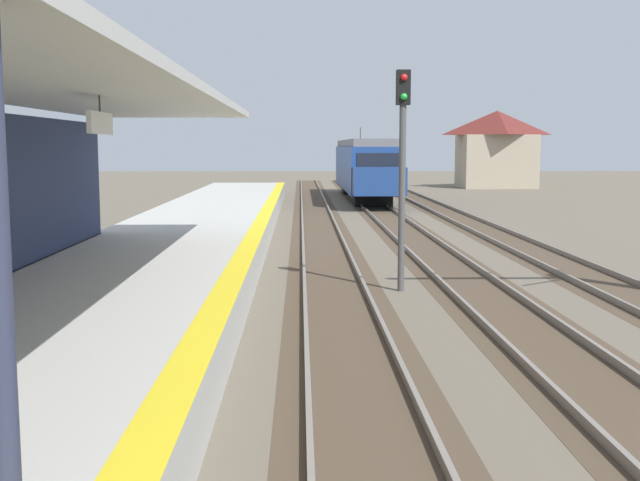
{
  "coord_description": "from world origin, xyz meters",
  "views": [
    {
      "loc": [
        1.08,
        0.66,
        3.44
      ],
      "look_at": [
        1.36,
        11.77,
        2.1
      ],
      "focal_mm": 43.91,
      "sensor_mm": 36.0,
      "label": 1
    }
  ],
  "objects": [
    {
      "name": "station_platform",
      "position": [
        -2.5,
        16.0,
        0.45
      ],
      "size": [
        5.0,
        80.0,
        0.91
      ],
      "color": "#B7B5AD",
      "rests_on": "ground"
    },
    {
      "name": "track_pair_nearest_platform",
      "position": [
        1.9,
        20.0,
        0.05
      ],
      "size": [
        2.34,
        120.0,
        0.16
      ],
      "color": "#4C3D2D",
      "rests_on": "ground"
    },
    {
      "name": "track_pair_middle",
      "position": [
        5.3,
        20.0,
        0.05
      ],
      "size": [
        2.34,
        120.0,
        0.16
      ],
      "color": "#4C3D2D",
      "rests_on": "ground"
    },
    {
      "name": "track_pair_far_side",
      "position": [
        8.7,
        20.0,
        0.05
      ],
      "size": [
        2.34,
        120.0,
        0.16
      ],
      "color": "#4C3D2D",
      "rests_on": "ground"
    },
    {
      "name": "approaching_train",
      "position": [
        5.3,
        51.59,
        2.18
      ],
      "size": [
        2.93,
        19.6,
        4.76
      ],
      "color": "navy",
      "rests_on": "ground"
    },
    {
      "name": "rail_signal_post",
      "position": [
        3.48,
        19.04,
        3.19
      ],
      "size": [
        0.32,
        0.34,
        5.2
      ],
      "color": "#4C4C4C",
      "rests_on": "ground"
    },
    {
      "name": "distant_trackside_house",
      "position": [
        17.53,
        66.09,
        3.34
      ],
      "size": [
        6.6,
        5.28,
        6.4
      ],
      "color": "tan",
      "rests_on": "ground"
    }
  ]
}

